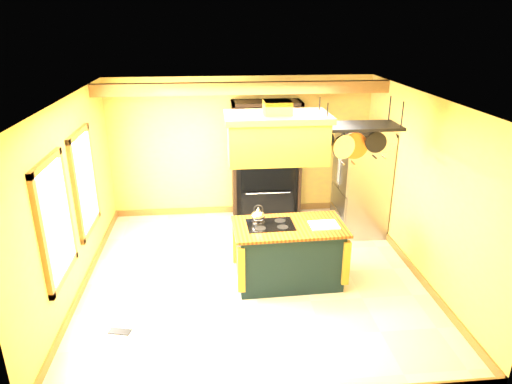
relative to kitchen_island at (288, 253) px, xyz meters
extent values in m
plane|color=beige|center=(-0.50, 0.19, -0.47)|extent=(5.00, 5.00, 0.00)
plane|color=white|center=(-0.50, 0.19, 2.23)|extent=(5.00, 5.00, 0.00)
cube|color=#D39B4D|center=(-0.50, 2.69, 0.88)|extent=(5.00, 0.02, 2.70)
cube|color=#D39B4D|center=(-0.50, -2.31, 0.88)|extent=(5.00, 0.02, 2.70)
cube|color=#D39B4D|center=(-3.00, 0.19, 0.88)|extent=(0.02, 5.00, 2.70)
cube|color=#D39B4D|center=(2.00, 0.19, 0.88)|extent=(0.02, 5.00, 2.70)
cube|color=olive|center=(-0.50, 1.89, 2.12)|extent=(5.00, 0.15, 0.20)
cube|color=olive|center=(-2.97, -0.61, 0.93)|extent=(0.06, 1.06, 1.56)
cube|color=white|center=(-2.95, -0.61, 0.93)|extent=(0.02, 0.85, 1.34)
cube|color=olive|center=(-2.97, 0.79, 0.93)|extent=(0.06, 1.06, 1.56)
cube|color=white|center=(-2.95, 0.79, 0.93)|extent=(0.02, 0.85, 1.34)
cube|color=#13252C|center=(0.00, 0.00, -0.03)|extent=(1.50, 0.85, 0.88)
cube|color=brown|center=(0.00, 0.00, 0.43)|extent=(1.63, 0.94, 0.04)
cube|color=black|center=(-0.27, 0.03, 0.46)|extent=(0.68, 0.48, 0.01)
ellipsoid|color=silver|center=(-0.43, 0.14, 0.56)|extent=(0.20, 0.20, 0.16)
cube|color=white|center=(0.49, -0.06, 0.46)|extent=(0.41, 0.32, 0.02)
cube|color=#A68229|center=(-0.20, 0.00, 1.70)|extent=(1.29, 0.70, 0.55)
cube|color=olive|center=(-0.20, 0.00, 2.02)|extent=(1.37, 0.78, 0.08)
cube|color=#A68229|center=(-0.20, 0.00, 2.10)|extent=(0.35, 0.35, 0.25)
cube|color=black|center=(0.90, 0.00, 1.87)|extent=(1.09, 0.55, 0.04)
cylinder|color=black|center=(0.41, -0.22, 2.05)|extent=(0.02, 0.02, 0.36)
cylinder|color=black|center=(1.39, 0.22, 2.05)|extent=(0.02, 0.02, 0.36)
cylinder|color=black|center=(0.46, 0.11, 1.67)|extent=(0.28, 0.04, 0.28)
cylinder|color=silver|center=(0.68, -0.11, 1.62)|extent=(0.33, 0.04, 0.33)
cylinder|color=#C86932|center=(0.90, 0.11, 1.57)|extent=(0.37, 0.04, 0.37)
cylinder|color=black|center=(1.12, -0.11, 1.67)|extent=(0.28, 0.04, 0.28)
cylinder|color=silver|center=(1.34, 0.11, 1.62)|extent=(0.33, 0.04, 0.33)
cube|color=#94989D|center=(1.59, 1.64, 0.46)|extent=(0.77, 0.95, 1.86)
cube|color=#94989D|center=(1.19, 1.40, 0.87)|extent=(0.03, 0.46, 1.00)
cube|color=#94989D|center=(1.19, 1.88, 0.87)|extent=(0.03, 0.46, 1.00)
cube|color=#94989D|center=(1.19, 1.64, -0.04)|extent=(0.03, 0.91, 0.78)
cube|color=black|center=(1.59, 1.64, -0.44)|extent=(0.74, 0.90, 0.06)
cube|color=black|center=(-0.05, 2.64, 0.67)|extent=(1.29, 0.06, 2.28)
cube|color=black|center=(-0.66, 2.40, 0.67)|extent=(0.06, 0.55, 2.28)
cube|color=black|center=(0.57, 2.40, 0.67)|extent=(0.06, 0.55, 2.28)
cube|color=black|center=(-0.05, 2.40, 0.82)|extent=(1.29, 0.55, 0.05)
cube|color=black|center=(-0.05, 2.43, 0.20)|extent=(1.17, 0.45, 1.23)
cube|color=black|center=(-0.05, 2.11, 0.47)|extent=(1.01, 0.04, 0.55)
cube|color=black|center=(-0.05, 2.11, -0.07)|extent=(1.01, 0.04, 0.50)
cube|color=black|center=(-0.05, 2.40, 1.07)|extent=(1.17, 0.49, 0.02)
cube|color=black|center=(-0.05, 2.40, 1.33)|extent=(1.17, 0.49, 0.02)
cube|color=black|center=(-0.05, 2.40, 1.59)|extent=(1.17, 0.49, 0.03)
cylinder|color=white|center=(-0.37, 2.35, 1.12)|extent=(0.22, 0.22, 0.07)
cylinder|color=#416AB6|center=(0.30, 2.35, 1.43)|extent=(0.10, 0.10, 0.17)
cube|color=black|center=(-2.30, -0.97, -0.46)|extent=(0.30, 0.18, 0.01)
camera|label=1|loc=(-1.05, -5.84, 3.23)|focal=32.00mm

